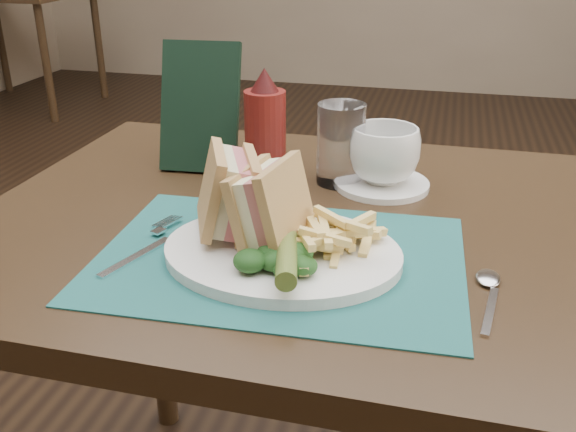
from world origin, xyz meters
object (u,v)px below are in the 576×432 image
Objects in this scene: placemat at (280,258)px; plate at (282,253)px; table_main at (288,413)px; table_bg_left at (21,49)px; ketchup_bottle at (265,127)px; coffee_cup at (384,155)px; saucer at (382,184)px; sandwich_half_b at (255,201)px; sandwich_half_a at (211,193)px; drinking_glass at (341,144)px; check_presenter at (200,107)px.

plate is (0.00, -0.00, 0.01)m from placemat.
table_main is 1.00× the size of table_bg_left.
table_bg_left is 4.84× the size of ketchup_bottle.
table_main is 7.95× the size of coffee_cup.
saucer is at bearing 70.45° from placemat.
table_main is 8.18× the size of sandwich_half_b.
sandwich_half_a is at bearing -50.70° from table_bg_left.
plate is 0.29m from drinking_glass.
ketchup_bottle reaches higher than table_main.
check_presenter is (-0.24, 0.02, 0.04)m from drinking_glass.
table_bg_left is at bearing 139.83° from sandwich_half_b.
saucer is at bearing 48.36° from table_main.
drinking_glass is (0.06, 0.27, -0.01)m from sandwich_half_b.
drinking_glass reaches higher than saucer.
table_bg_left is 6.92× the size of drinking_glass.
placemat reaches higher than table_main.
plate is at bearing -4.69° from sandwich_half_b.
sandwich_half_a is 0.76× the size of saucer.
coffee_cup is 0.61× the size of ketchup_bottle.
coffee_cup is at bearing 70.45° from placemat.
ketchup_bottle is (-0.07, 0.11, 0.47)m from table_main.
saucer is 0.33m from check_presenter.
ketchup_bottle is at bearing 120.69° from table_main.
drinking_glass reaches higher than table_main.
plate is 2.31× the size of drinking_glass.
check_presenter reaches higher than coffee_cup.
sandwich_half_b is at bearing -76.86° from ketchup_bottle.
drinking_glass is 0.70× the size of ketchup_bottle.
placemat reaches higher than table_bg_left.
check_presenter is (-0.12, 0.28, 0.03)m from sandwich_half_a.
sandwich_half_a is 0.32m from coffee_cup.
check_presenter is (-0.22, 0.29, 0.10)m from plate.
table_bg_left is (-2.55, 2.91, 0.00)m from table_main.
plate reaches higher than saucer.
saucer is 1.15× the size of drinking_glass.
ketchup_bottle is at bearing -172.49° from coffee_cup.
placemat is at bearing -109.55° from coffee_cup.
drinking_glass reaches higher than placemat.
placemat is 3.04× the size of saucer.
coffee_cup is at bearing 29.52° from sandwich_half_a.
ketchup_bottle is (0.01, 0.23, 0.02)m from sandwich_half_a.
sandwich_half_a and drinking_glass have the same top height.
table_main is at bearing -131.64° from saucer.
sandwich_half_b is (-0.03, 0.01, 0.07)m from placemat.
ketchup_bottle is at bearing 65.06° from sandwich_half_a.
ketchup_bottle reaches higher than plate.
check_presenter is (-0.13, 0.04, 0.01)m from ketchup_bottle.
table_main is 6.00× the size of saucer.
sandwich_half_a is at bearing -126.83° from saucer.
table_bg_left is 3.83m from drinking_glass.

